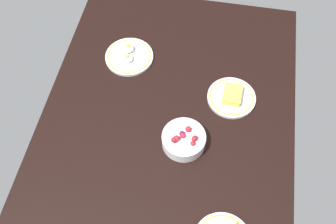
% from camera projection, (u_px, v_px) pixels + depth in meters
% --- Properties ---
extents(dining_table, '(1.20, 0.89, 0.04)m').
position_uv_depth(dining_table, '(168.00, 118.00, 1.41)').
color(dining_table, black).
rests_on(dining_table, ground).
extents(plate_eggs, '(0.19, 0.19, 0.04)m').
position_uv_depth(plate_eggs, '(129.00, 56.00, 1.52)').
color(plate_eggs, silver).
rests_on(plate_eggs, dining_table).
extents(bowl_berries, '(0.15, 0.15, 0.07)m').
position_uv_depth(bowl_berries, '(184.00, 139.00, 1.31)').
color(bowl_berries, silver).
rests_on(bowl_berries, dining_table).
extents(plate_cheese, '(0.18, 0.18, 0.04)m').
position_uv_depth(plate_cheese, '(232.00, 97.00, 1.42)').
color(plate_cheese, silver).
rests_on(plate_cheese, dining_table).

